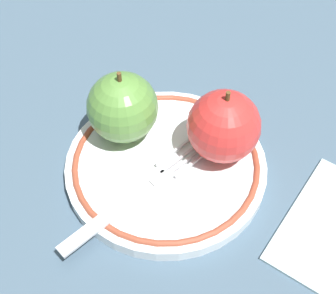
# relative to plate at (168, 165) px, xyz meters

# --- Properties ---
(ground_plane) EXTENTS (2.00, 2.00, 0.00)m
(ground_plane) POSITION_rel_plate_xyz_m (-0.00, 0.01, -0.01)
(ground_plane) COLOR #41576A
(plate) EXTENTS (0.19, 0.19, 0.02)m
(plate) POSITION_rel_plate_xyz_m (0.00, 0.00, 0.00)
(plate) COLOR white
(plate) RESTS_ON ground_plane
(apple_red_whole) EXTENTS (0.07, 0.07, 0.08)m
(apple_red_whole) POSITION_rel_plate_xyz_m (-0.05, 0.02, 0.04)
(apple_red_whole) COLOR #588B3C
(apple_red_whole) RESTS_ON plate
(apple_second_whole) EXTENTS (0.07, 0.07, 0.08)m
(apple_second_whole) POSITION_rel_plate_xyz_m (0.04, 0.03, 0.04)
(apple_second_whole) COLOR red
(apple_second_whole) RESTS_ON plate
(fork) EXTENTS (0.11, 0.16, 0.00)m
(fork) POSITION_rel_plate_xyz_m (-0.01, -0.04, 0.01)
(fork) COLOR silver
(fork) RESTS_ON plate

